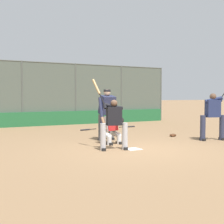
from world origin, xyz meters
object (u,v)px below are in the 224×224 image
at_px(catcher_behind_plate, 112,126).
at_px(spare_bat_by_padding, 129,127).
at_px(fielding_glove_on_dirt, 173,135).
at_px(batter_on_deck, 213,115).
at_px(batter_at_plate, 114,123).
at_px(spare_bat_near_backstop, 86,130).
at_px(umpire_home, 107,113).

distance_m(catcher_behind_plate, spare_bat_by_padding, 5.42).
height_order(catcher_behind_plate, fielding_glove_on_dirt, catcher_behind_plate).
height_order(batter_on_deck, fielding_glove_on_dirt, batter_on_deck).
height_order(batter_at_plate, fielding_glove_on_dirt, batter_at_plate).
bearing_deg(catcher_behind_plate, batter_on_deck, 158.07).
bearing_deg(catcher_behind_plate, batter_at_plate, 58.00).
xyz_separation_m(batter_on_deck, fielding_glove_on_dirt, (0.59, -1.45, -0.85)).
xyz_separation_m(spare_bat_near_backstop, spare_bat_by_padding, (-2.41, -0.27, 0.00)).
height_order(batter_at_plate, spare_bat_by_padding, batter_at_plate).
xyz_separation_m(umpire_home, spare_bat_by_padding, (-3.02, -3.53, -0.93)).
bearing_deg(batter_on_deck, catcher_behind_plate, -178.96).
bearing_deg(catcher_behind_plate, fielding_glove_on_dirt, -177.02).
relative_size(spare_bat_near_backstop, spare_bat_by_padding, 0.96).
bearing_deg(batter_at_plate, spare_bat_near_backstop, -91.13).
distance_m(batter_on_deck, fielding_glove_on_dirt, 1.78).
bearing_deg(batter_on_deck, spare_bat_by_padding, 108.87).
bearing_deg(umpire_home, batter_at_plate, 62.51).
xyz_separation_m(catcher_behind_plate, fielding_glove_on_dirt, (-2.93, -0.52, -0.53)).
height_order(batter_on_deck, spare_bat_near_backstop, batter_on_deck).
xyz_separation_m(batter_at_plate, catcher_behind_plate, (-0.48, -1.03, -0.21)).
xyz_separation_m(umpire_home, batter_on_deck, (-3.30, 1.71, -0.07)).
bearing_deg(batter_at_plate, catcher_behind_plate, -101.57).
bearing_deg(batter_at_plate, spare_bat_by_padding, -111.55).
bearing_deg(spare_bat_by_padding, batter_at_plate, -127.76).
xyz_separation_m(catcher_behind_plate, batter_on_deck, (-3.52, 0.93, 0.32)).
bearing_deg(spare_bat_near_backstop, catcher_behind_plate, 63.93).
bearing_deg(catcher_behind_plate, spare_bat_by_padding, -134.07).
bearing_deg(spare_bat_near_backstop, batter_at_plate, 61.06).
bearing_deg(spare_bat_near_backstop, spare_bat_by_padding, 171.94).
bearing_deg(batter_on_deck, spare_bat_near_backstop, 134.29).
xyz_separation_m(batter_at_plate, batter_on_deck, (-4.00, -0.10, 0.11)).
relative_size(batter_on_deck, spare_bat_by_padding, 2.45).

